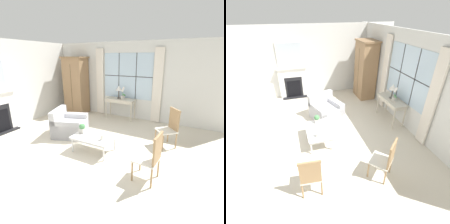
{
  "view_description": "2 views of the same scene",
  "coord_description": "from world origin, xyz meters",
  "views": [
    {
      "loc": [
        2.51,
        -3.06,
        2.28
      ],
      "look_at": [
        0.39,
        1.02,
        0.81
      ],
      "focal_mm": 28.0,
      "sensor_mm": 36.0,
      "label": 1
    },
    {
      "loc": [
        4.17,
        -0.37,
        3.3
      ],
      "look_at": [
        0.24,
        0.79,
        0.84
      ],
      "focal_mm": 28.0,
      "sensor_mm": 36.0,
      "label": 2
    }
  ],
  "objects": [
    {
      "name": "pillar_candle",
      "position": [
        0.58,
        0.13,
        0.47
      ],
      "size": [
        0.12,
        0.12,
        0.15
      ],
      "color": "silver",
      "rests_on": "coffee_table"
    },
    {
      "name": "potted_orchid",
      "position": [
        -0.05,
        2.72,
        0.95
      ],
      "size": [
        0.19,
        0.15,
        0.45
      ],
      "color": "#BCB7AD",
      "rests_on": "console_table"
    },
    {
      "name": "side_chair_wooden",
      "position": [
        1.91,
        1.36,
        0.56
      ],
      "size": [
        0.62,
        0.62,
        1.02
      ],
      "color": "white",
      "rests_on": "ground_plane"
    },
    {
      "name": "table_lamp",
      "position": [
        -0.22,
        2.73,
        1.14
      ],
      "size": [
        0.23,
        0.23,
        0.48
      ],
      "color": "#4C4742",
      "rests_on": "console_table"
    },
    {
      "name": "ground_plane",
      "position": [
        0.0,
        0.0,
        0.0
      ],
      "size": [
        14.0,
        14.0,
        0.0
      ],
      "primitive_type": "plane",
      "color": "beige"
    },
    {
      "name": "armchair_upholstered",
      "position": [
        -0.9,
        0.7,
        0.27
      ],
      "size": [
        1.14,
        1.16,
        0.8
      ],
      "color": "#B2B2B7",
      "rests_on": "ground_plane"
    },
    {
      "name": "wall_back_windowed",
      "position": [
        0.0,
        3.02,
        1.4
      ],
      "size": [
        7.2,
        0.14,
        2.8
      ],
      "color": "silver",
      "rests_on": "ground_plane"
    },
    {
      "name": "potted_plant_small",
      "position": [
        -0.06,
        0.24,
        0.53
      ],
      "size": [
        0.15,
        0.15,
        0.25
      ],
      "color": "#BCB7AD",
      "rests_on": "coffee_table"
    },
    {
      "name": "armoire",
      "position": [
        -2.12,
        2.64,
        1.14
      ],
      "size": [
        0.96,
        0.67,
        2.28
      ],
      "color": "#93704C",
      "rests_on": "ground_plane"
    },
    {
      "name": "coffee_table",
      "position": [
        0.3,
        0.2,
        0.36
      ],
      "size": [
        0.99,
        0.65,
        0.4
      ],
      "color": "silver",
      "rests_on": "ground_plane"
    },
    {
      "name": "console_table",
      "position": [
        -0.15,
        2.72,
        0.68
      ],
      "size": [
        1.11,
        0.45,
        0.78
      ],
      "color": "beige",
      "rests_on": "ground_plane"
    },
    {
      "name": "wall_left",
      "position": [
        -3.03,
        0.6,
        1.4
      ],
      "size": [
        0.06,
        7.2,
        2.8
      ],
      "primitive_type": "cube",
      "color": "silver",
      "rests_on": "ground_plane"
    },
    {
      "name": "accent_chair_wooden",
      "position": [
        1.86,
        -0.24,
        0.55
      ],
      "size": [
        0.48,
        0.48,
        0.98
      ],
      "color": "white",
      "rests_on": "ground_plane"
    }
  ]
}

